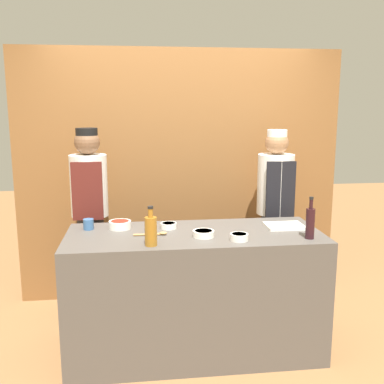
% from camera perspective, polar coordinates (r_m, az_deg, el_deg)
% --- Properties ---
extents(ground_plane, '(14.00, 14.00, 0.00)m').
position_cam_1_polar(ground_plane, '(3.72, 0.30, -19.29)').
color(ground_plane, olive).
extents(cabinet_wall, '(3.10, 0.18, 2.40)m').
position_cam_1_polar(cabinet_wall, '(4.41, -1.58, 2.16)').
color(cabinet_wall, brown).
rests_on(cabinet_wall, ground_plane).
extents(counter, '(1.90, 0.76, 0.94)m').
position_cam_1_polar(counter, '(3.51, 0.31, -12.62)').
color(counter, '#514C47').
rests_on(counter, ground_plane).
extents(sauce_bowl_orange, '(0.15, 0.15, 0.05)m').
position_cam_1_polar(sauce_bowl_orange, '(3.24, 1.47, -5.27)').
color(sauce_bowl_orange, white).
rests_on(sauce_bowl_orange, counter).
extents(sauce_bowl_red, '(0.17, 0.17, 0.06)m').
position_cam_1_polar(sauce_bowl_red, '(3.50, -9.14, -4.07)').
color(sauce_bowl_red, white).
rests_on(sauce_bowl_red, counter).
extents(sauce_bowl_brown, '(0.12, 0.12, 0.04)m').
position_cam_1_polar(sauce_bowl_brown, '(3.46, -2.99, -4.25)').
color(sauce_bowl_brown, white).
rests_on(sauce_bowl_brown, counter).
extents(sauce_bowl_green, '(0.13, 0.13, 0.05)m').
position_cam_1_polar(sauce_bowl_green, '(3.18, 6.01, -5.66)').
color(sauce_bowl_green, white).
rests_on(sauce_bowl_green, counter).
extents(cutting_board, '(0.29, 0.22, 0.02)m').
position_cam_1_polar(cutting_board, '(3.57, 11.67, -4.24)').
color(cutting_board, white).
rests_on(cutting_board, counter).
extents(bottle_amber, '(0.08, 0.08, 0.27)m').
position_cam_1_polar(bottle_amber, '(3.04, -5.25, -4.86)').
color(bottle_amber, '#9E661E').
rests_on(bottle_amber, counter).
extents(bottle_wine, '(0.06, 0.06, 0.30)m').
position_cam_1_polar(bottle_wine, '(3.29, 14.78, -3.75)').
color(bottle_wine, black).
rests_on(bottle_wine, counter).
extents(cup_blue, '(0.08, 0.08, 0.08)m').
position_cam_1_polar(cup_blue, '(3.52, -13.01, -4.01)').
color(cup_blue, '#386093').
rests_on(cup_blue, counter).
extents(wooden_spoon, '(0.24, 0.04, 0.03)m').
position_cam_1_polar(wooden_spoon, '(3.29, -4.74, -5.31)').
color(wooden_spoon, '#B2844C').
rests_on(wooden_spoon, counter).
extents(chef_left, '(0.32, 0.32, 1.69)m').
position_cam_1_polar(chef_left, '(4.02, -12.80, -2.89)').
color(chef_left, '#28282D').
rests_on(chef_left, ground_plane).
extents(chef_right, '(0.33, 0.33, 1.66)m').
position_cam_1_polar(chef_right, '(4.19, 10.43, -2.53)').
color(chef_right, '#28282D').
rests_on(chef_right, ground_plane).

